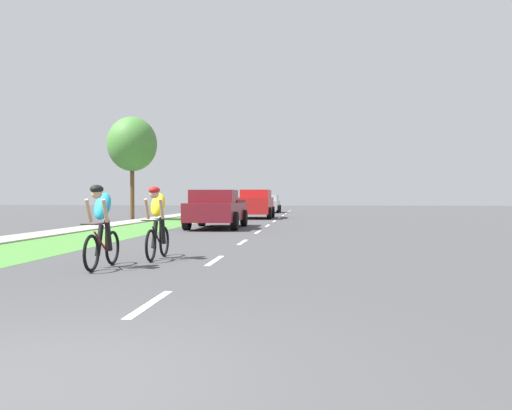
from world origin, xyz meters
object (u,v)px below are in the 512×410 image
object	(u,v)px
cyclist_trailing	(157,222)
pickup_maroon	(217,209)
suv_red	(256,203)
street_tree_near	(132,144)
cyclist_lead	(102,226)
sedan_silver	(269,204)

from	to	relation	value
cyclist_trailing	pickup_maroon	size ratio (longest dim) A/B	0.34
cyclist_trailing	suv_red	size ratio (longest dim) A/B	0.37
suv_red	street_tree_near	distance (m)	8.36
cyclist_lead	pickup_maroon	world-z (taller)	pickup_maroon
pickup_maroon	suv_red	size ratio (longest dim) A/B	1.09
cyclist_lead	pickup_maroon	distance (m)	13.10
sedan_silver	street_tree_near	world-z (taller)	street_tree_near
pickup_maroon	street_tree_near	distance (m)	10.71
cyclist_trailing	pickup_maroon	bearing A→B (deg)	93.54
cyclist_lead	cyclist_trailing	bearing A→B (deg)	69.13
cyclist_trailing	cyclist_lead	bearing A→B (deg)	-110.87
street_tree_near	pickup_maroon	bearing A→B (deg)	-50.89
cyclist_lead	pickup_maroon	bearing A→B (deg)	90.42
cyclist_lead	suv_red	bearing A→B (deg)	88.81
cyclist_lead	street_tree_near	size ratio (longest dim) A/B	0.29
cyclist_trailing	pickup_maroon	world-z (taller)	pickup_maroon
cyclist_trailing	pickup_maroon	xyz separation A→B (m)	(-0.71, 11.49, 0.02)
cyclist_trailing	sedan_silver	xyz separation A→B (m)	(-0.29, 34.76, -0.04)
pickup_maroon	cyclist_lead	bearing A→B (deg)	-89.58
cyclist_trailing	street_tree_near	distance (m)	20.89
suv_red	pickup_maroon	bearing A→B (deg)	-93.12
cyclist_trailing	suv_red	bearing A→B (deg)	90.30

